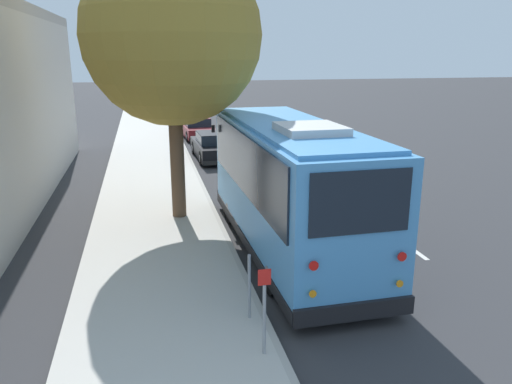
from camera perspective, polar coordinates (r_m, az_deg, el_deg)
ground_plane at (r=14.15m, az=2.81°, el=-5.62°), size 160.00×160.00×0.00m
sidewalk_slab at (r=13.67m, az=-11.28°, el=-6.38°), size 80.00×3.75×0.15m
curb_strip at (r=13.82m, az=-3.17°, el=-5.82°), size 80.00×0.14×0.15m
shuttle_bus at (r=12.98m, az=3.83°, el=1.26°), size 8.61×2.80×3.58m
parked_sedan_black at (r=24.86m, az=-4.95°, el=5.20°), size 4.45×1.83×1.33m
parked_sedan_maroon at (r=31.26m, az=-6.79°, el=7.27°), size 4.54×1.91×1.29m
parked_sedan_blue at (r=36.96m, az=-7.50°, el=8.53°), size 4.53×1.86×1.27m
street_tree at (r=15.37m, az=-9.70°, el=18.58°), size 5.21×5.21×8.85m
sign_post_near at (r=8.60m, az=0.96°, el=-13.45°), size 0.06×0.22×1.57m
sign_post_far at (r=9.73m, az=-0.77°, el=-10.76°), size 0.06×0.06×1.32m
lane_stripe_mid at (r=14.58m, az=16.59°, el=-5.62°), size 2.40×0.14×0.01m
lane_stripe_ahead at (r=19.75m, az=8.24°, el=0.47°), size 2.40×0.14×0.01m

